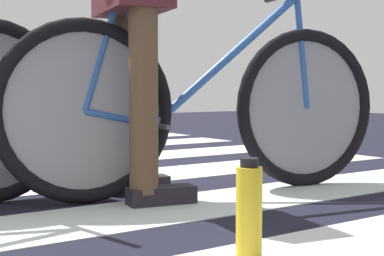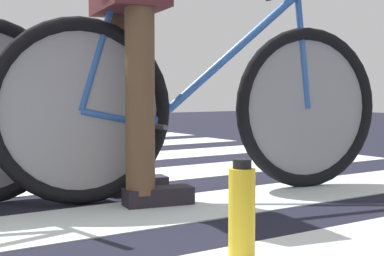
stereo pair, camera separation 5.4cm
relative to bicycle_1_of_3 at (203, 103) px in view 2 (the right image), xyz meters
name	(u,v)px [view 2 (the right image)]	position (x,y,z in m)	size (l,w,h in m)	color
bicycle_1_of_3	(203,103)	(0.00, 0.00, 0.00)	(1.71, 0.56, 0.93)	black
cyclist_1_of_3	(130,33)	(-0.30, 0.06, 0.28)	(0.38, 0.45, 1.02)	brown
water_bottle	(242,213)	(-0.45, -0.82, -0.26)	(0.07, 0.07, 0.26)	yellow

